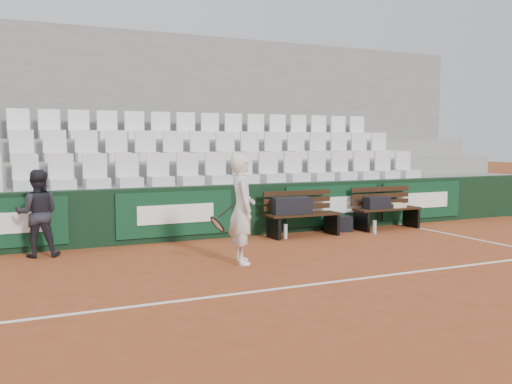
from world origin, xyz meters
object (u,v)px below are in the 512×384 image
sports_bag_ground (339,224)px  water_bottle_far (374,227)px  sports_bag_right (377,203)px  sports_bag_left (291,206)px  bench_right (387,218)px  ball_kid (37,213)px  tennis_player (242,209)px  bench_left (303,225)px  water_bottle_near (285,231)px

sports_bag_ground → water_bottle_far: 0.74m
sports_bag_right → water_bottle_far: size_ratio=1.99×
sports_bag_ground → sports_bag_left: bearing=-171.6°
bench_right → sports_bag_left: size_ratio=1.99×
sports_bag_left → water_bottle_far: 1.80m
ball_kid → sports_bag_left: bearing=-171.1°
tennis_player → water_bottle_far: bearing=21.9°
bench_left → bench_right: same height
sports_bag_left → sports_bag_right: (2.04, 0.00, -0.04)m
bench_left → sports_bag_left: sports_bag_left is taller
sports_bag_left → tennis_player: tennis_player is taller
bench_left → water_bottle_far: 1.49m
sports_bag_right → ball_kid: 6.64m
water_bottle_near → bench_right: bearing=3.5°
bench_right → tennis_player: 4.59m
sports_bag_left → tennis_player: size_ratio=0.45×
sports_bag_left → ball_kid: (-4.60, 0.04, 0.09)m
sports_bag_right → bench_left: bearing=-178.4°
tennis_player → ball_kid: tennis_player is taller
bench_right → tennis_player: size_ratio=0.90×
bench_left → sports_bag_right: bearing=1.6°
water_bottle_far → bench_right: bearing=33.2°
water_bottle_near → water_bottle_far: (1.89, -0.26, -0.00)m
bench_right → sports_bag_left: sports_bag_left is taller
sports_bag_ground → sports_bag_right: bearing=-12.0°
bench_left → sports_bag_left: (-0.24, 0.05, 0.39)m
ball_kid → bench_right: bearing=-170.7°
bench_left → ball_kid: size_ratio=1.07×
water_bottle_far → tennis_player: tennis_player is taller
sports_bag_ground → water_bottle_near: bearing=-167.7°
bench_right → sports_bag_ground: 1.12m
water_bottle_far → sports_bag_right: bearing=48.1°
bench_left → bench_right: (2.08, 0.07, 0.00)m
bench_right → water_bottle_near: bearing=-176.5°
water_bottle_far → tennis_player: size_ratio=0.16×
ball_kid → bench_left: bearing=-171.6°
bench_left → water_bottle_near: (-0.44, -0.08, -0.09)m
sports_bag_left → sports_bag_ground: sports_bag_left is taller
bench_right → tennis_player: (-4.17, -1.83, 0.61)m
sports_bag_ground → tennis_player: (-3.06, -1.99, 0.67)m
water_bottle_far → ball_kid: (-6.29, 0.42, 0.57)m
water_bottle_near → ball_kid: ball_kid is taller
sports_bag_right → water_bottle_far: sports_bag_right is taller
sports_bag_right → water_bottle_far: 0.68m
sports_bag_ground → ball_kid: ball_kid is taller
sports_bag_right → sports_bag_ground: (-0.83, 0.18, -0.42)m
water_bottle_near → tennis_player: size_ratio=0.17×
ball_kid → water_bottle_near: bearing=-172.7°
sports_bag_ground → water_bottle_near: 1.45m
bench_left → tennis_player: (-2.09, -1.76, 0.61)m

